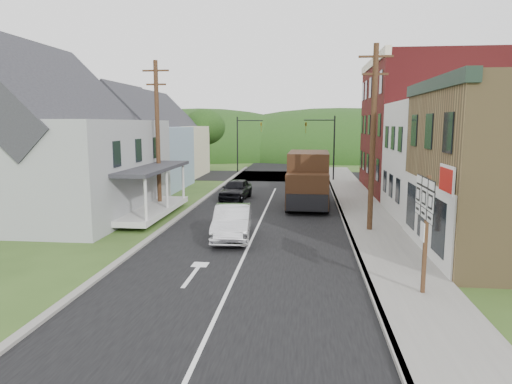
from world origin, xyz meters
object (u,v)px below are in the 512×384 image
(silver_sedan, at_px, (232,223))
(dark_sedan, at_px, (236,189))
(delivery_van, at_px, (308,180))
(route_sign_cluster, at_px, (425,218))
(warning_sign, at_px, (369,196))

(silver_sedan, relative_size, dark_sedan, 1.11)
(silver_sedan, xyz_separation_m, delivery_van, (3.52, 8.56, 1.01))
(dark_sedan, height_order, route_sign_cluster, route_sign_cluster)
(silver_sedan, xyz_separation_m, route_sign_cluster, (6.93, -6.50, 1.75))
(dark_sedan, height_order, delivery_van, delivery_van)
(delivery_van, bearing_deg, route_sign_cluster, -75.84)
(route_sign_cluster, bearing_deg, dark_sedan, 116.18)
(warning_sign, bearing_deg, delivery_van, 132.88)
(delivery_van, distance_m, warning_sign, 6.48)
(silver_sedan, relative_size, warning_sign, 1.97)
(delivery_van, distance_m, route_sign_cluster, 15.46)
(silver_sedan, bearing_deg, warning_sign, 18.75)
(route_sign_cluster, xyz_separation_m, warning_sign, (-0.37, 9.34, -0.86))
(dark_sedan, distance_m, delivery_van, 5.64)
(silver_sedan, height_order, dark_sedan, silver_sedan)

